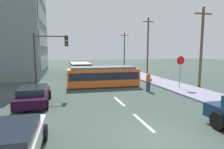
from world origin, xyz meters
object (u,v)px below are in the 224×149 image
Objects in this scene: parked_sedan_mid at (34,95)px; stop_sign at (180,65)px; pedestrian_crossing at (148,80)px; utility_pole_mid at (148,45)px; parked_sedan_near at (9,143)px; streetcar_tram at (103,76)px; traffic_light_mast at (49,52)px; utility_pole_far at (124,49)px; utility_pole_near at (201,46)px; city_bus at (80,69)px.

parked_sedan_mid is 12.33m from stop_sign.
pedestrian_crossing is 13.77m from utility_pole_mid.
streetcar_tram is at bearing 65.04° from parked_sedan_near.
streetcar_tram is 1.54× the size of parked_sedan_mid.
utility_pole_mid is at bearing 43.43° from parked_sedan_mid.
utility_pole_mid is at bearing 38.77° from traffic_light_mast.
streetcar_tram is 12.98m from parked_sedan_near.
utility_pole_far is (14.62, 32.40, 3.24)m from parked_sedan_near.
parked_sedan_mid is 0.60× the size of utility_pole_near.
parked_sedan_mid is 14.95m from utility_pole_near.
parked_sedan_near is at bearing -114.28° from utility_pole_far.
streetcar_tram is 0.93× the size of utility_pole_near.
utility_pole_mid is 11.81m from utility_pole_far.
traffic_light_mast is (-11.25, 1.03, 1.19)m from stop_sign.
utility_pole_far reaches higher than traffic_light_mast.
utility_pole_mid reaches higher than pedestrian_crossing.
parked_sedan_mid is at bearing -138.48° from streetcar_tram.
utility_pole_near is (8.76, -3.00, 2.89)m from streetcar_tram.
utility_pole_near reaches higher than parked_sedan_near.
utility_pole_far reaches higher than pedestrian_crossing.
stop_sign is at bearing 35.54° from parked_sedan_near.
traffic_light_mast is 13.62m from utility_pole_near.
utility_pole_near is at bearing -90.92° from utility_pole_far.
streetcar_tram is 5.82m from traffic_light_mast.
parked_sedan_mid is at bearing -120.01° from utility_pole_far.
stop_sign is (7.93, -11.00, 1.11)m from city_bus.
utility_pole_near is (14.24, 8.76, 3.28)m from parked_sedan_near.
pedestrian_crossing is 6.18m from utility_pole_near.
stop_sign is 12.57m from utility_pole_mid.
city_bus is 11.99m from pedestrian_crossing.
pedestrian_crossing is 0.22× the size of utility_pole_near.
streetcar_tram is 1.43× the size of traffic_light_mast.
parked_sedan_mid is at bearing -168.69° from pedestrian_crossing.
streetcar_tram is 2.40× the size of stop_sign.
utility_pole_far is (2.72, 23.90, 1.67)m from stop_sign.
utility_pole_near is at bearing -91.03° from utility_pole_mid.
stop_sign is (3.08, -0.04, 1.25)m from pedestrian_crossing.
parked_sedan_near is (-8.82, -8.54, -0.32)m from pedestrian_crossing.
pedestrian_crossing is at bearing 179.29° from stop_sign.
streetcar_tram is 1.64× the size of parked_sedan_near.
utility_pole_far reaches higher than parked_sedan_mid.
parked_sedan_near is 0.57× the size of utility_pole_near.
city_bus is 15.12m from utility_pole_near.
stop_sign is 2.91m from utility_pole_near.
utility_pole_mid is (0.21, 11.85, 0.53)m from utility_pole_near.
traffic_light_mast reaches higher than parked_sedan_near.
pedestrian_crossing is at bearing 11.31° from parked_sedan_mid.
utility_pole_near reaches higher than streetcar_tram.
city_bus is 1.28× the size of parked_sedan_mid.
parked_sedan_near is 0.94× the size of parked_sedan_mid.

